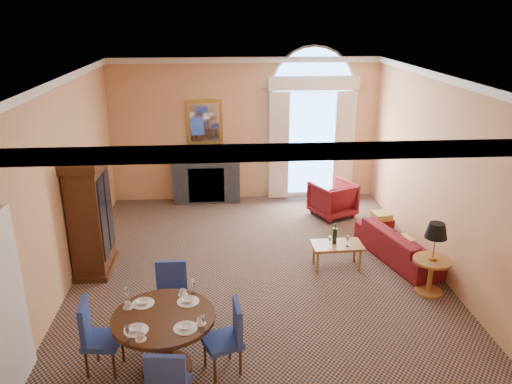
{
  "coord_description": "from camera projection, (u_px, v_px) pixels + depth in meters",
  "views": [
    {
      "loc": [
        -0.58,
        -7.24,
        4.12
      ],
      "look_at": [
        0.0,
        0.5,
        1.3
      ],
      "focal_mm": 35.0,
      "sensor_mm": 36.0,
      "label": 1
    }
  ],
  "objects": [
    {
      "name": "ground",
      "position": [
        258.0,
        276.0,
        8.23
      ],
      "size": [
        7.5,
        7.5,
        0.0
      ],
      "primitive_type": "plane",
      "color": "#13223D",
      "rests_on": "ground"
    },
    {
      "name": "room_envelope",
      "position": [
        254.0,
        118.0,
        8.0
      ],
      "size": [
        6.04,
        7.52,
        3.45
      ],
      "color": "tan",
      "rests_on": "ground"
    },
    {
      "name": "armoire",
      "position": [
        91.0,
        217.0,
        8.15
      ],
      "size": [
        0.57,
        1.0,
        1.97
      ],
      "color": "#361B0C",
      "rests_on": "ground"
    },
    {
      "name": "dining_table",
      "position": [
        165.0,
        330.0,
        5.9
      ],
      "size": [
        1.22,
        1.22,
        0.97
      ],
      "color": "#361B0C",
      "rests_on": "ground"
    },
    {
      "name": "dining_chair_north",
      "position": [
        172.0,
        291.0,
        6.78
      ],
      "size": [
        0.46,
        0.46,
        0.94
      ],
      "rotation": [
        0.0,
        0.0,
        3.03
      ],
      "color": "navy",
      "rests_on": "ground"
    },
    {
      "name": "dining_chair_south",
      "position": [
        166.0,
        382.0,
        5.11
      ],
      "size": [
        0.54,
        0.54,
        0.94
      ],
      "rotation": [
        0.0,
        0.0,
        -0.37
      ],
      "color": "navy",
      "rests_on": "ground"
    },
    {
      "name": "dining_chair_east",
      "position": [
        230.0,
        334.0,
        5.89
      ],
      "size": [
        0.54,
        0.54,
        0.94
      ],
      "rotation": [
        0.0,
        0.0,
        1.95
      ],
      "color": "navy",
      "rests_on": "ground"
    },
    {
      "name": "dining_chair_west",
      "position": [
        94.0,
        332.0,
        5.91
      ],
      "size": [
        0.47,
        0.47,
        0.94
      ],
      "rotation": [
        0.0,
        0.0,
        -1.71
      ],
      "color": "navy",
      "rests_on": "ground"
    },
    {
      "name": "sofa",
      "position": [
        401.0,
        244.0,
        8.72
      ],
      "size": [
        1.24,
        2.05,
        0.56
      ],
      "primitive_type": "imported",
      "rotation": [
        0.0,
        0.0,
        1.84
      ],
      "color": "maroon",
      "rests_on": "ground"
    },
    {
      "name": "armchair",
      "position": [
        333.0,
        199.0,
        10.57
      ],
      "size": [
        1.07,
        1.08,
        0.75
      ],
      "primitive_type": "imported",
      "rotation": [
        0.0,
        0.0,
        3.57
      ],
      "color": "maroon",
      "rests_on": "ground"
    },
    {
      "name": "coffee_table",
      "position": [
        337.0,
        245.0,
        8.39
      ],
      "size": [
        0.86,
        0.5,
        0.79
      ],
      "rotation": [
        0.0,
        0.0,
        0.04
      ],
      "color": "#A66631",
      "rests_on": "ground"
    },
    {
      "name": "side_table",
      "position": [
        434.0,
        250.0,
        7.51
      ],
      "size": [
        0.58,
        0.58,
        1.15
      ],
      "color": "#A66631",
      "rests_on": "ground"
    }
  ]
}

